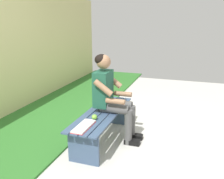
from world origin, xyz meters
The scene contains 5 objects.
grass_strip centered at (0.00, -1.16, 0.01)m, with size 9.00×1.57×0.03m, color #2D6B28.
bench_near centered at (0.00, 0.00, 0.33)m, with size 1.51×0.46×0.43m.
person_seated centered at (-0.11, 0.10, 0.68)m, with size 0.50×0.69×1.24m.
apple centered at (0.27, 0.00, 0.47)m, with size 0.07×0.07×0.07m, color #72B738.
book_open centered at (0.53, -0.03, 0.44)m, with size 0.41×0.16×0.02m.
Camera 1 is at (3.07, 1.18, 1.72)m, focal length 40.09 mm.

